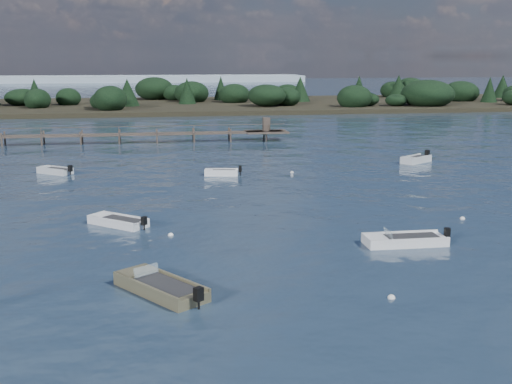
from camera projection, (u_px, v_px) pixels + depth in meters
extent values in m
plane|color=#182638|center=(222.00, 130.00, 87.65)|extent=(400.00, 400.00, 0.00)
cube|color=silver|center=(55.00, 173.00, 54.79)|extent=(3.20, 2.83, 0.67)
cube|color=silver|center=(45.00, 167.00, 55.24)|extent=(1.26, 1.34, 0.13)
cube|color=#242427|center=(57.00, 169.00, 54.62)|extent=(2.27, 2.04, 0.11)
cube|color=silver|center=(50.00, 169.00, 54.22)|extent=(2.53, 1.92, 0.13)
cube|color=silver|center=(60.00, 167.00, 55.20)|extent=(2.53, 1.92, 0.13)
cube|color=black|center=(70.00, 168.00, 53.90)|extent=(0.41, 0.42, 0.53)
cylinder|color=black|center=(70.00, 174.00, 54.00)|extent=(0.13, 0.13, 0.53)
cube|color=silver|center=(405.00, 243.00, 34.20)|extent=(4.35, 1.67, 0.63)
cube|color=silver|center=(375.00, 237.00, 33.88)|extent=(1.06, 1.47, 0.13)
cube|color=#242427|center=(411.00, 237.00, 34.19)|extent=(2.96, 1.33, 0.11)
cube|color=silver|center=(411.00, 240.00, 33.39)|extent=(4.33, 0.16, 0.13)
cube|color=silver|center=(400.00, 232.00, 34.86)|extent=(4.33, 0.16, 0.13)
cube|color=black|center=(447.00, 232.00, 34.44)|extent=(0.26, 0.31, 0.50)
cylinder|color=black|center=(447.00, 240.00, 34.53)|extent=(0.09, 0.09, 0.50)
cube|color=silver|center=(388.00, 233.00, 33.94)|extent=(0.16, 1.17, 0.38)
cube|color=silver|center=(416.00, 161.00, 60.51)|extent=(3.51, 3.00, 0.78)
cube|color=silver|center=(409.00, 158.00, 59.56)|extent=(1.34, 1.45, 0.16)
cube|color=#242427|center=(418.00, 157.00, 60.62)|extent=(2.48, 2.17, 0.13)
cube|color=silver|center=(422.00, 157.00, 59.99)|extent=(2.83, 2.01, 0.16)
cube|color=silver|center=(411.00, 156.00, 60.84)|extent=(2.83, 2.01, 0.16)
cube|color=black|center=(427.00, 153.00, 61.69)|extent=(0.47, 0.49, 0.61)
cylinder|color=black|center=(427.00, 159.00, 61.80)|extent=(0.15, 0.15, 0.61)
cube|color=#6B6547|center=(161.00, 291.00, 27.20)|extent=(4.07, 4.75, 0.70)
cube|color=#6B6547|center=(137.00, 272.00, 28.34)|extent=(1.89, 1.79, 0.14)
cube|color=#242427|center=(166.00, 285.00, 26.88)|extent=(2.93, 3.35, 0.12)
cube|color=#6B6547|center=(145.00, 286.00, 26.57)|extent=(2.78, 3.83, 0.14)
cube|color=#6B6547|center=(175.00, 277.00, 27.66)|extent=(2.78, 3.83, 0.14)
cube|color=black|center=(199.00, 294.00, 25.33)|extent=(0.44, 0.43, 0.55)
cylinder|color=black|center=(199.00, 306.00, 25.43)|extent=(0.14, 0.14, 0.55)
cube|color=silver|center=(146.00, 270.00, 27.77)|extent=(1.09, 0.84, 0.42)
cube|color=silver|center=(118.00, 224.00, 38.09)|extent=(3.72, 3.50, 0.62)
cube|color=silver|center=(101.00, 215.00, 38.74)|extent=(1.51, 1.54, 0.12)
cube|color=#242427|center=(122.00, 220.00, 37.87)|extent=(2.64, 2.51, 0.11)
cube|color=silver|center=(110.00, 220.00, 37.47)|extent=(2.86, 2.52, 0.12)
cube|color=silver|center=(126.00, 216.00, 38.56)|extent=(2.86, 2.52, 0.12)
cube|color=black|center=(144.00, 221.00, 36.93)|extent=(0.38, 0.39, 0.49)
cylinder|color=black|center=(144.00, 228.00, 37.02)|extent=(0.12, 0.12, 0.49)
cube|color=silver|center=(221.00, 174.00, 53.98)|extent=(2.93, 1.59, 0.65)
cube|color=silver|center=(209.00, 170.00, 53.92)|extent=(0.83, 1.10, 0.13)
cube|color=#242427|center=(224.00, 171.00, 53.91)|extent=(2.01, 1.21, 0.11)
cube|color=silver|center=(221.00, 171.00, 53.41)|extent=(2.75, 0.60, 0.13)
cube|color=silver|center=(222.00, 169.00, 54.39)|extent=(2.75, 0.60, 0.13)
cube|color=black|center=(240.00, 169.00, 53.85)|extent=(0.31, 0.36, 0.51)
cylinder|color=black|center=(240.00, 174.00, 53.94)|extent=(0.11, 0.11, 0.51)
sphere|color=silver|center=(391.00, 298.00, 26.61)|extent=(0.32, 0.32, 0.32)
sphere|color=silver|center=(171.00, 236.00, 35.90)|extent=(0.32, 0.32, 0.32)
sphere|color=silver|center=(292.00, 173.00, 55.18)|extent=(0.32, 0.32, 0.32)
sphere|color=silver|center=(462.00, 219.00, 39.54)|extent=(0.32, 0.32, 0.32)
cube|color=#493E36|center=(3.00, 137.00, 71.79)|extent=(64.00, 1.80, 0.18)
cube|color=#493E36|center=(266.00, 132.00, 76.48)|extent=(5.00, 3.20, 0.18)
cube|color=#493E36|center=(266.00, 124.00, 76.29)|extent=(0.80, 0.80, 1.60)
cube|color=#493E36|center=(1.00, 129.00, 70.76)|extent=(64.00, 0.06, 0.06)
cylinder|color=#493E36|center=(2.00, 143.00, 71.09)|extent=(0.20, 0.20, 2.20)
cylinder|color=#493E36|center=(5.00, 141.00, 72.74)|extent=(0.20, 0.20, 2.20)
cylinder|color=#493E36|center=(42.00, 142.00, 71.76)|extent=(0.20, 0.20, 2.20)
cylinder|color=#493E36|center=(44.00, 140.00, 73.41)|extent=(0.20, 0.20, 2.20)
cylinder|color=#493E36|center=(81.00, 141.00, 72.42)|extent=(0.20, 0.20, 2.20)
cylinder|color=#493E36|center=(82.00, 140.00, 74.08)|extent=(0.20, 0.20, 2.20)
cylinder|color=#493E36|center=(119.00, 141.00, 73.09)|extent=(0.20, 0.20, 2.20)
cylinder|color=#493E36|center=(120.00, 139.00, 74.74)|extent=(0.20, 0.20, 2.20)
cylinder|color=#493E36|center=(157.00, 140.00, 73.76)|extent=(0.20, 0.20, 2.20)
cylinder|color=#493E36|center=(157.00, 138.00, 75.41)|extent=(0.20, 0.20, 2.20)
cylinder|color=#493E36|center=(194.00, 139.00, 74.42)|extent=(0.20, 0.20, 2.20)
cylinder|color=#493E36|center=(193.00, 137.00, 76.07)|extent=(0.20, 0.20, 2.20)
cylinder|color=#493E36|center=(231.00, 138.00, 75.09)|extent=(0.20, 0.20, 2.20)
cylinder|color=#493E36|center=(229.00, 137.00, 76.74)|extent=(0.20, 0.20, 2.20)
cylinder|color=#493E36|center=(266.00, 138.00, 75.76)|extent=(0.20, 0.20, 2.20)
cylinder|color=#493E36|center=(264.00, 136.00, 77.41)|extent=(0.20, 0.20, 2.20)
cube|color=black|center=(323.00, 106.00, 130.18)|extent=(190.00, 40.00, 1.60)
ellipsoid|color=black|center=(323.00, 92.00, 129.60)|extent=(180.50, 36.00, 4.40)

